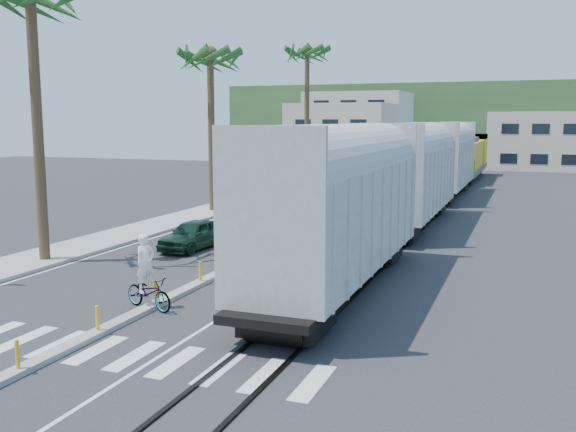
% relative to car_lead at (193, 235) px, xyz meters
% --- Properties ---
extents(ground, '(140.00, 140.00, 0.00)m').
position_rel_car_lead_xyz_m(ground, '(3.47, -10.68, -0.69)').
color(ground, '#28282B').
rests_on(ground, ground).
extents(sidewalk, '(3.00, 90.00, 0.15)m').
position_rel_car_lead_xyz_m(sidewalk, '(-5.03, 14.32, -0.62)').
color(sidewalk, gray).
rests_on(sidewalk, ground).
extents(rails, '(1.56, 100.00, 0.06)m').
position_rel_car_lead_xyz_m(rails, '(8.47, 17.32, -0.66)').
color(rails, black).
rests_on(rails, ground).
extents(median, '(0.45, 60.00, 0.85)m').
position_rel_car_lead_xyz_m(median, '(3.47, 9.28, -0.61)').
color(median, gray).
rests_on(median, ground).
extents(crosswalk, '(14.00, 2.20, 0.01)m').
position_rel_car_lead_xyz_m(crosswalk, '(3.47, -12.68, -0.69)').
color(crosswalk, silver).
rests_on(crosswalk, ground).
extents(lane_markings, '(9.42, 90.00, 0.01)m').
position_rel_car_lead_xyz_m(lane_markings, '(1.32, 14.32, -0.69)').
color(lane_markings, silver).
rests_on(lane_markings, ground).
extents(freight_train, '(3.00, 60.94, 5.85)m').
position_rel_car_lead_xyz_m(freight_train, '(8.47, 15.91, 2.21)').
color(freight_train, '#A5A197').
rests_on(freight_train, ground).
extents(palm_trees, '(3.50, 37.20, 13.75)m').
position_rel_car_lead_xyz_m(palm_trees, '(-4.63, 12.02, 10.11)').
color(palm_trees, brown).
rests_on(palm_trees, ground).
extents(buildings, '(38.00, 27.00, 10.00)m').
position_rel_car_lead_xyz_m(buildings, '(-2.94, 60.97, 3.67)').
color(buildings, beige).
rests_on(buildings, ground).
extents(hillside, '(80.00, 20.00, 12.00)m').
position_rel_car_lead_xyz_m(hillside, '(3.47, 89.32, 5.31)').
color(hillside, '#385628').
rests_on(hillside, ground).
extents(car_lead, '(2.28, 4.33, 1.39)m').
position_rel_car_lead_xyz_m(car_lead, '(0.00, 0.00, 0.00)').
color(car_lead, black).
rests_on(car_lead, ground).
extents(car_second, '(1.63, 4.51, 1.48)m').
position_rel_car_lead_xyz_m(car_second, '(0.44, 5.50, 0.05)').
color(car_second, black).
rests_on(car_second, ground).
extents(car_third, '(2.38, 5.04, 1.41)m').
position_rel_car_lead_xyz_m(car_third, '(-0.03, 12.04, 0.01)').
color(car_third, black).
rests_on(car_third, ground).
extents(car_rear, '(2.17, 4.34, 1.18)m').
position_rel_car_lead_xyz_m(car_rear, '(0.47, 17.90, -0.10)').
color(car_rear, '#B6B8BC').
rests_on(car_rear, ground).
extents(cyclist, '(1.91, 2.47, 2.43)m').
position_rel_car_lead_xyz_m(cyclist, '(3.39, -8.99, 0.07)').
color(cyclist, '#9EA0A5').
rests_on(cyclist, ground).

